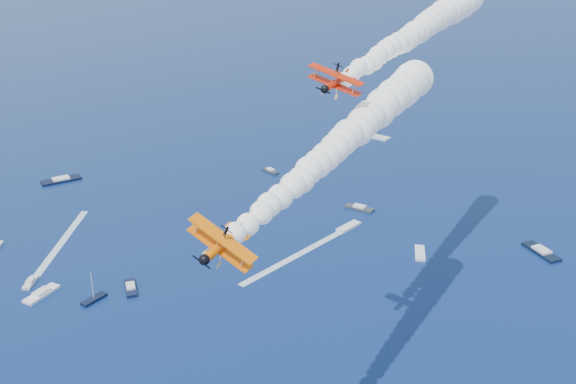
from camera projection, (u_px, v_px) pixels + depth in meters
biplane_lead at (336, 82)px, 106.58m from camera, size 11.48×12.75×8.02m
biplane_trail at (222, 245)px, 77.34m from camera, size 11.48×12.58×9.03m
smoke_trail_lead at (417, 32)px, 131.29m from camera, size 68.82×55.18×11.84m
smoke_trail_trail at (346, 139)px, 102.64m from camera, size 68.94×58.12×11.84m
spectator_boats at (90, 255)px, 178.72m from camera, size 234.14×176.69×0.70m
boat_wakes at (50, 326)px, 150.29m from camera, size 173.85×96.07×0.04m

